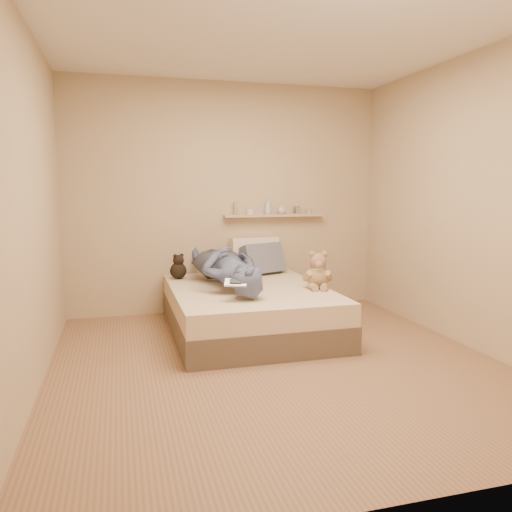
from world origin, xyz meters
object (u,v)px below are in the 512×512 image
object	(u,v)px
bed	(248,310)
wall_shelf	(274,215)
game_console	(236,283)
teddy_bear	(318,273)
dark_plush	(178,268)
pillow_cream	(255,255)
person	(225,265)
pillow_grey	(263,259)

from	to	relation	value
bed	wall_shelf	xyz separation A→B (m)	(0.55, 0.91, 0.88)
game_console	wall_shelf	size ratio (longest dim) A/B	0.17
bed	game_console	bearing A→B (deg)	-114.38
bed	teddy_bear	world-z (taller)	teddy_bear
dark_plush	bed	bearing A→B (deg)	-46.56
pillow_cream	wall_shelf	xyz separation A→B (m)	(0.26, 0.08, 0.45)
teddy_bear	wall_shelf	distance (m)	1.25
wall_shelf	game_console	bearing A→B (deg)	-118.64
bed	person	xyz separation A→B (m)	(-0.20, 0.19, 0.43)
pillow_cream	pillow_grey	bearing A→B (deg)	-66.22
game_console	pillow_grey	bearing A→B (deg)	64.16
bed	dark_plush	size ratio (longest dim) A/B	6.94
wall_shelf	pillow_grey	bearing A→B (deg)	-132.10
pillow_cream	person	world-z (taller)	pillow_cream
teddy_bear	dark_plush	xyz separation A→B (m)	(-1.25, 0.88, -0.03)
bed	dark_plush	bearing A→B (deg)	133.44
bed	pillow_grey	size ratio (longest dim) A/B	3.80
game_console	wall_shelf	xyz separation A→B (m)	(0.81, 1.49, 0.48)
wall_shelf	dark_plush	bearing A→B (deg)	-167.21
dark_plush	pillow_grey	size ratio (longest dim) A/B	0.55
bed	pillow_grey	world-z (taller)	pillow_grey
bed	dark_plush	distance (m)	0.95
game_console	pillow_cream	size ratio (longest dim) A/B	0.38
bed	pillow_cream	world-z (taller)	pillow_cream
bed	game_console	xyz separation A→B (m)	(-0.26, -0.58, 0.40)
bed	wall_shelf	size ratio (longest dim) A/B	1.58
dark_plush	wall_shelf	xyz separation A→B (m)	(1.16, 0.26, 0.53)
bed	pillow_grey	bearing A→B (deg)	62.96
game_console	teddy_bear	bearing A→B (deg)	21.16
pillow_cream	person	distance (m)	0.81
bed	pillow_cream	distance (m)	0.98
bed	teddy_bear	distance (m)	0.78
game_console	person	size ratio (longest dim) A/B	0.12
dark_plush	person	bearing A→B (deg)	-47.86
pillow_cream	pillow_grey	world-z (taller)	pillow_cream
pillow_cream	bed	bearing A→B (deg)	-109.29
pillow_grey	person	size ratio (longest dim) A/B	0.30
game_console	wall_shelf	world-z (taller)	wall_shelf
bed	pillow_cream	xyz separation A→B (m)	(0.29, 0.83, 0.43)
game_console	teddy_bear	xyz separation A→B (m)	(0.90, 0.35, -0.02)
bed	wall_shelf	world-z (taller)	wall_shelf
teddy_bear	pillow_cream	bearing A→B (deg)	108.14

